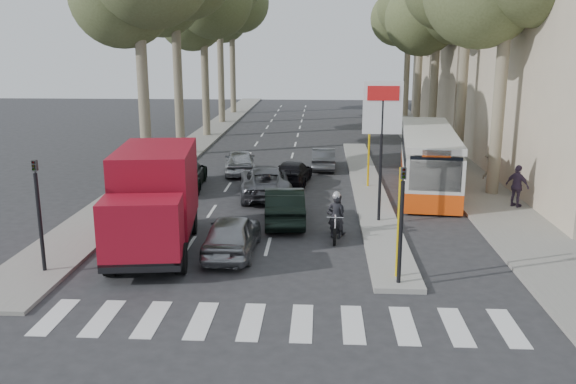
# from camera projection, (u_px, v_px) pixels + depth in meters

# --- Properties ---
(ground) EXTENTS (120.00, 120.00, 0.00)m
(ground) POSITION_uv_depth(u_px,v_px,m) (290.00, 267.00, 19.51)
(ground) COLOR #28282B
(ground) RESTS_ON ground
(sidewalk_right) EXTENTS (3.20, 70.00, 0.12)m
(sidewalk_right) POSITION_uv_depth(u_px,v_px,m) (429.00, 143.00, 43.29)
(sidewalk_right) COLOR gray
(sidewalk_right) RESTS_ON ground
(median_left) EXTENTS (2.40, 64.00, 0.12)m
(median_left) POSITION_uv_depth(u_px,v_px,m) (206.00, 135.00, 47.08)
(median_left) COLOR gray
(median_left) RESTS_ON ground
(traffic_island) EXTENTS (1.50, 26.00, 0.16)m
(traffic_island) POSITION_uv_depth(u_px,v_px,m) (368.00, 187.00, 29.99)
(traffic_island) COLOR gray
(traffic_island) RESTS_ON ground
(building_far) EXTENTS (11.00, 20.00, 16.00)m
(building_far) POSITION_uv_depth(u_px,v_px,m) (501.00, 31.00, 49.77)
(building_far) COLOR #B7A88E
(building_far) RESTS_ON ground
(billboard) EXTENTS (1.50, 12.10, 5.60)m
(billboard) POSITION_uv_depth(u_px,v_px,m) (382.00, 131.00, 23.31)
(billboard) COLOR yellow
(billboard) RESTS_ON ground
(traffic_light_island) EXTENTS (0.16, 0.41, 3.60)m
(traffic_light_island) POSITION_uv_depth(u_px,v_px,m) (402.00, 206.00, 17.29)
(traffic_light_island) COLOR black
(traffic_light_island) RESTS_ON ground
(traffic_light_left) EXTENTS (0.16, 0.41, 3.60)m
(traffic_light_left) POSITION_uv_depth(u_px,v_px,m) (37.00, 196.00, 18.36)
(traffic_light_left) COLOR black
(traffic_light_left) RESTS_ON ground
(tree_l_c) EXTENTS (7.40, 7.20, 13.71)m
(tree_l_c) POSITION_uv_depth(u_px,v_px,m) (205.00, 1.00, 44.81)
(tree_l_c) COLOR #6B604C
(tree_l_c) RESTS_ON ground
(tree_l_e) EXTENTS (7.40, 7.20, 14.49)m
(tree_l_e) POSITION_uv_depth(u_px,v_px,m) (233.00, 5.00, 60.18)
(tree_l_e) COLOR #6B604C
(tree_l_e) RESTS_ON ground
(tree_r_c) EXTENTS (7.40, 7.20, 13.32)m
(tree_r_c) POSITION_uv_depth(u_px,v_px,m) (440.00, 3.00, 42.06)
(tree_r_c) COLOR #6B604C
(tree_r_c) RESTS_ON ground
(tree_r_e) EXTENTS (7.40, 7.20, 14.10)m
(tree_r_e) POSITION_uv_depth(u_px,v_px,m) (411.00, 6.00, 57.41)
(tree_r_e) COLOR #6B604C
(tree_r_e) RESTS_ON ground
(silver_hatchback) EXTENTS (1.73, 4.10, 1.39)m
(silver_hatchback) POSITION_uv_depth(u_px,v_px,m) (232.00, 234.00, 20.58)
(silver_hatchback) COLOR gray
(silver_hatchback) RESTS_ON ground
(dark_hatchback) EXTENTS (1.88, 4.47, 1.44)m
(dark_hatchback) POSITION_uv_depth(u_px,v_px,m) (284.00, 205.00, 24.22)
(dark_hatchback) COLOR black
(dark_hatchback) RESTS_ON ground
(queue_car_a) EXTENTS (2.86, 5.20, 1.38)m
(queue_car_a) POSITION_uv_depth(u_px,v_px,m) (265.00, 182.00, 28.44)
(queue_car_a) COLOR #505359
(queue_car_a) RESTS_ON ground
(queue_car_b) EXTENTS (2.06, 4.18, 1.17)m
(queue_car_b) POSITION_uv_depth(u_px,v_px,m) (293.00, 173.00, 30.97)
(queue_car_b) COLOR black
(queue_car_b) RESTS_ON ground
(queue_car_c) EXTENTS (2.14, 4.20, 1.37)m
(queue_car_c) POSITION_uv_depth(u_px,v_px,m) (240.00, 162.00, 33.33)
(queue_car_c) COLOR #9C9FA3
(queue_car_c) RESTS_ON ground
(queue_car_d) EXTENTS (1.34, 3.69, 1.21)m
(queue_car_d) POSITION_uv_depth(u_px,v_px,m) (324.00, 158.00, 34.66)
(queue_car_d) COLOR #44464A
(queue_car_d) RESTS_ON ground
(queue_car_e) EXTENTS (2.45, 5.18, 1.46)m
(queue_car_e) POSITION_uv_depth(u_px,v_px,m) (183.00, 174.00, 29.98)
(queue_car_e) COLOR black
(queue_car_e) RESTS_ON ground
(red_truck) EXTENTS (3.21, 6.75, 3.47)m
(red_truck) POSITION_uv_depth(u_px,v_px,m) (154.00, 198.00, 20.78)
(red_truck) COLOR black
(red_truck) RESTS_ON ground
(city_bus) EXTENTS (3.58, 11.15, 2.89)m
(city_bus) POSITION_uv_depth(u_px,v_px,m) (428.00, 157.00, 30.00)
(city_bus) COLOR #F1480D
(city_bus) RESTS_ON ground
(motorcycle) EXTENTS (0.76, 2.06, 1.75)m
(motorcycle) POSITION_uv_depth(u_px,v_px,m) (336.00, 216.00, 22.36)
(motorcycle) COLOR black
(motorcycle) RESTS_ON ground
(pedestrian_near) EXTENTS (1.10, 1.15, 1.83)m
(pedestrian_near) POSITION_uv_depth(u_px,v_px,m) (517.00, 186.00, 26.07)
(pedestrian_near) COLOR #42314A
(pedestrian_near) RESTS_ON sidewalk_right
(pedestrian_far) EXTENTS (1.23, 1.20, 1.84)m
(pedestrian_far) POSITION_uv_depth(u_px,v_px,m) (491.00, 170.00, 29.23)
(pedestrian_far) COLOR #706654
(pedestrian_far) RESTS_ON sidewalk_right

